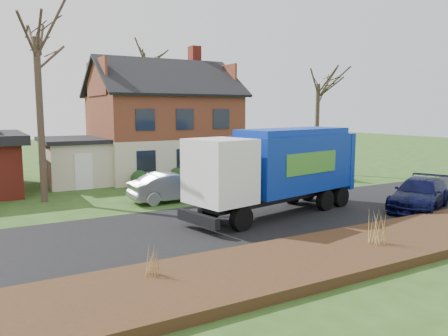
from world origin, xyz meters
TOP-DOWN VIEW (x-y plane):
  - ground at (0.00, 0.00)m, footprint 120.00×120.00m
  - road at (0.00, 0.00)m, footprint 80.00×7.00m
  - mulch_verge at (0.00, -5.30)m, footprint 80.00×3.50m
  - main_house at (1.49, 13.91)m, footprint 12.95×8.95m
  - garbage_truck at (2.03, 0.36)m, footprint 9.03×4.05m
  - silver_sedan at (-0.96, 5.20)m, footprint 4.46×1.59m
  - navy_wagon at (8.26, -2.11)m, footprint 5.29×3.82m
  - tree_front_west at (-6.68, 8.23)m, footprint 3.77×3.77m
  - tree_front_east at (11.94, 9.20)m, footprint 3.31×3.31m
  - tree_back at (3.47, 21.27)m, footprint 3.78×3.78m
  - grass_clump_west at (-5.74, -4.57)m, footprint 0.31×0.26m
  - grass_clump_mid at (1.56, -5.50)m, footprint 0.38×0.31m

SIDE VIEW (x-z plane):
  - ground at x=0.00m, z-range 0.00..0.00m
  - road at x=0.00m, z-range 0.00..0.02m
  - mulch_verge at x=0.00m, z-range 0.00..0.30m
  - navy_wagon at x=8.26m, z-range 0.00..1.42m
  - grass_clump_west at x=-5.74m, z-range 0.30..1.13m
  - silver_sedan at x=-0.96m, z-range 0.00..1.46m
  - grass_clump_mid at x=1.56m, z-range 0.30..1.37m
  - garbage_truck at x=2.03m, z-range 0.29..4.03m
  - main_house at x=1.49m, z-range -0.60..8.66m
  - tree_front_east at x=11.94m, z-range 2.88..12.07m
  - tree_front_west at x=-6.68m, z-range 3.63..14.83m
  - tree_back at x=3.47m, z-range 3.99..15.95m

